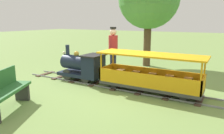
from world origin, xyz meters
TOP-DOWN VIEW (x-y plane):
  - ground_plane at (0.00, 0.00)m, footprint 60.00×60.00m
  - track at (0.00, -0.14)m, footprint 0.76×6.40m
  - locomotive at (0.00, 1.06)m, footprint 0.72×1.45m
  - passenger_car at (0.00, -1.04)m, footprint 0.82×2.70m
  - conductor_person at (0.98, 0.57)m, footprint 0.30×0.30m
  - park_bench at (-2.52, 1.14)m, footprint 1.35×0.91m

SIDE VIEW (x-z plane):
  - ground_plane at x=0.00m, z-range 0.00..0.00m
  - track at x=0.00m, z-range 0.00..0.04m
  - park_bench at x=-2.52m, z-range 0.01..0.83m
  - passenger_car at x=0.00m, z-range -0.07..0.90m
  - locomotive at x=0.00m, z-range -0.04..1.00m
  - conductor_person at x=0.98m, z-range 0.15..1.77m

